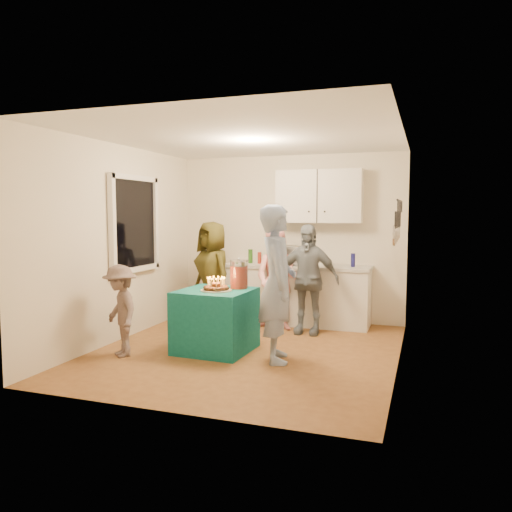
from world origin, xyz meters
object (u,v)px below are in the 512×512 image
(counter, at_px, (297,296))
(woman_back_center, at_px, (278,280))
(party_table, at_px, (216,320))
(woman_back_left, at_px, (212,275))
(woman_back_right, at_px, (307,279))
(child_near_left, at_px, (120,311))
(microwave, at_px, (286,255))
(man_birthday, at_px, (277,284))
(punch_jar, at_px, (239,275))

(counter, bearing_deg, woman_back_center, -109.79)
(party_table, relative_size, woman_back_left, 0.54)
(woman_back_right, bearing_deg, child_near_left, -133.75)
(microwave, height_order, man_birthday, man_birthday)
(microwave, bearing_deg, woman_back_left, -146.19)
(microwave, relative_size, woman_back_center, 0.35)
(microwave, height_order, woman_back_center, woman_back_center)
(woman_back_left, bearing_deg, man_birthday, -8.63)
(microwave, distance_m, punch_jar, 1.62)
(counter, xyz_separation_m, woman_back_right, (0.29, -0.56, 0.34))
(counter, distance_m, woman_back_center, 0.58)
(microwave, distance_m, woman_back_center, 0.56)
(child_near_left, bearing_deg, microwave, 99.79)
(party_table, xyz_separation_m, woman_back_right, (0.86, 1.24, 0.39))
(man_birthday, relative_size, woman_back_center, 1.23)
(counter, xyz_separation_m, microwave, (-0.17, 0.00, 0.62))
(microwave, xyz_separation_m, man_birthday, (0.44, -1.96, -0.15))
(woman_back_left, bearing_deg, woman_back_center, 47.06)
(counter, xyz_separation_m, woman_back_center, (-0.17, -0.47, 0.30))
(punch_jar, xyz_separation_m, child_near_left, (-1.20, -0.78, -0.38))
(counter, relative_size, woman_back_right, 1.42)
(microwave, distance_m, party_table, 1.97)
(woman_back_left, xyz_separation_m, child_near_left, (-0.43, -1.71, -0.24))
(woman_back_center, bearing_deg, child_near_left, -120.90)
(punch_jar, distance_m, woman_back_left, 1.21)
(microwave, xyz_separation_m, woman_back_left, (-0.94, -0.68, -0.26))
(party_table, xyz_separation_m, woman_back_center, (0.40, 1.34, 0.35))
(woman_back_center, distance_m, child_near_left, 2.37)
(microwave, relative_size, child_near_left, 0.46)
(punch_jar, relative_size, woman_back_center, 0.23)
(woman_back_right, height_order, child_near_left, woman_back_right)
(counter, bearing_deg, microwave, 180.00)
(counter, distance_m, woman_back_right, 0.72)
(party_table, height_order, woman_back_left, woman_back_left)
(party_table, bearing_deg, counter, 72.51)
(woman_back_right, bearing_deg, punch_jar, -119.75)
(microwave, bearing_deg, woman_back_right, -52.85)
(party_table, distance_m, woman_back_left, 1.31)
(party_table, bearing_deg, woman_back_left, 115.66)
(woman_back_left, bearing_deg, counter, 65.73)
(child_near_left, bearing_deg, punch_jar, 72.67)
(man_birthday, bearing_deg, microwave, -7.25)
(party_table, relative_size, woman_back_right, 0.55)
(woman_back_left, relative_size, woman_back_right, 1.02)
(counter, relative_size, punch_jar, 6.47)
(punch_jar, bearing_deg, counter, 78.08)
(man_birthday, xyz_separation_m, child_near_left, (-1.81, -0.43, -0.35))
(child_near_left, bearing_deg, counter, 96.76)
(counter, xyz_separation_m, woman_back_left, (-1.11, -0.68, 0.36))
(party_table, distance_m, woman_back_right, 1.56)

